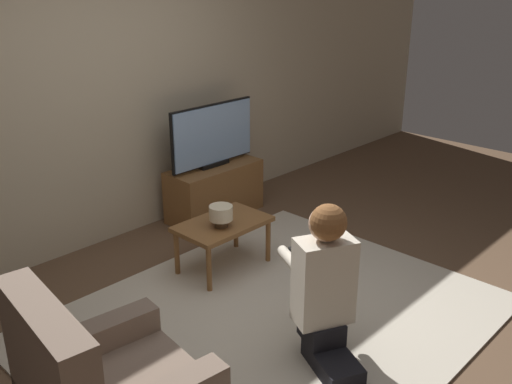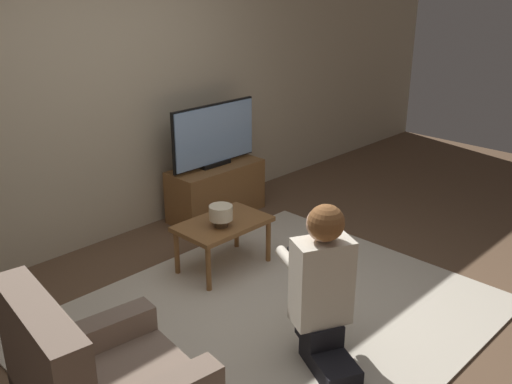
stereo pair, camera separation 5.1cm
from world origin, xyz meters
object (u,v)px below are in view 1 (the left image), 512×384
Objects in this scene: tv at (213,135)px; coffee_table at (223,228)px; table_lamp at (221,214)px; person_kneeling at (325,282)px.

tv reaches higher than coffee_table.
table_lamp is at bearing -129.82° from tv.
person_kneeling is at bearing -116.45° from tv.
table_lamp is at bearing -141.25° from coffee_table.
tv is 0.96× the size of person_kneeling.
table_lamp is at bearing -77.32° from person_kneeling.
person_kneeling is at bearing -103.81° from table_lamp.
tv reaches higher than table_lamp.
coffee_table is (-0.68, -0.84, -0.45)m from tv.
coffee_table is 0.18m from table_lamp.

